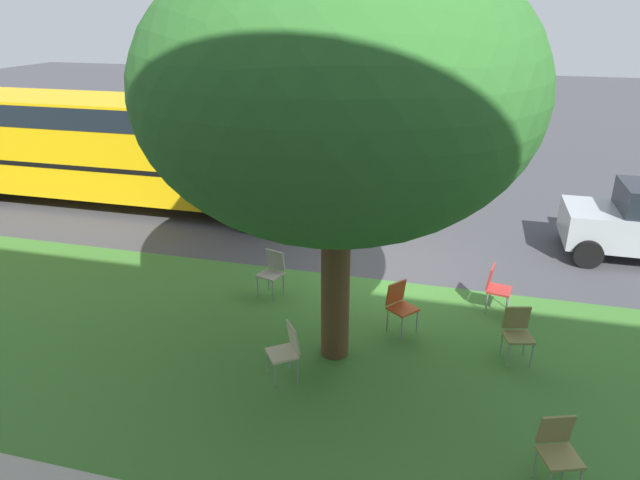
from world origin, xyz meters
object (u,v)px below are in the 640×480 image
Objects in this scene: street_tree at (338,92)px; chair_4 at (558,447)px; chair_2 at (517,330)px; chair_3 at (287,348)px; chair_1 at (400,303)px; school_bus at (126,141)px; chair_0 at (272,270)px; chair_5 at (496,285)px.

chair_4 is (-3.06, 1.95, -3.57)m from street_tree.
chair_2 is 3.57m from chair_3.
chair_1 and chair_4 have the same top height.
chair_1 is at bearing 148.97° from school_bus.
street_tree is at bearing 11.51° from chair_2.
chair_0 is at bearing -66.30° from chair_3.
chair_1 is at bearing -11.92° from chair_2.
chair_1 is 1.92m from chair_5.
school_bus reaches higher than chair_1.
chair_4 is at bearing 162.52° from chair_3.
school_bus is at bearing -44.82° from chair_3.
chair_2 is 0.08× the size of school_bus.
chair_1 is 1.00× the size of chair_2.
chair_5 is at bearing -81.56° from chair_4.
street_tree is 4.80m from chair_5.
street_tree is 6.92× the size of chair_1.
chair_3 is (1.43, 1.78, 0.00)m from chair_1.
chair_2 is 1.00× the size of chair_4.
chair_1 is at bearing -133.19° from street_tree.
chair_1 is 1.00× the size of chair_4.
chair_2 is 2.53m from chair_4.
chair_5 is at bearing -79.03° from chair_2.
chair_0 is at bearing -37.63° from chair_4.
street_tree is 6.92× the size of chair_5.
chair_4 is 1.00× the size of chair_5.
street_tree is at bearing 141.07° from school_bus.
chair_2 is at bearing -157.19° from chair_3.
chair_5 is 10.50m from school_bus.
chair_4 and chair_5 have the same top height.
chair_5 is (-4.08, -0.41, 0.00)m from chair_0.
chair_2 is at bearing 100.97° from chair_5.
school_bus is at bearing -38.93° from street_tree.
chair_3 is (-1.09, 2.48, 0.00)m from chair_0.
school_bus is (8.14, -4.90, 1.24)m from chair_1.
chair_4 is (-3.59, 1.13, 0.00)m from chair_3.
street_tree is at bearing -32.52° from chair_4.
chair_3 is at bearing -17.48° from chair_4.
chair_1 is (-2.51, 0.70, 0.00)m from chair_0.
street_tree is 5.09m from chair_4.
chair_5 is (0.60, -4.01, 0.00)m from chair_4.
chair_0 is at bearing -14.02° from chair_2.
street_tree is 0.59× the size of school_bus.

